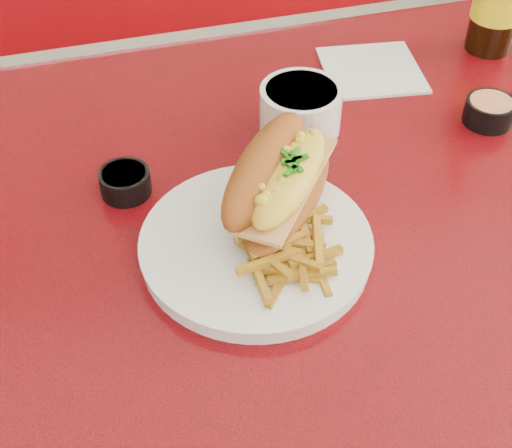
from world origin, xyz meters
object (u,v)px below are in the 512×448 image
object	(u,v)px
fork	(310,232)
gravy_ramekin	(301,107)
diner_table	(362,290)
dinner_plate	(256,245)
mac_hoagie	(280,180)
sauce_cup_left	(125,181)
booth_bench_far	(218,128)
sauce_cup_right	(489,110)

from	to	relation	value
fork	gravy_ramekin	world-z (taller)	gravy_ramekin
fork	gravy_ramekin	size ratio (longest dim) A/B	1.02
diner_table	dinner_plate	world-z (taller)	dinner_plate
mac_hoagie	sauce_cup_left	distance (m)	0.18
booth_bench_far	sauce_cup_left	bearing A→B (deg)	-110.20
fork	sauce_cup_left	xyz separation A→B (m)	(-0.17, 0.13, -0.00)
booth_bench_far	fork	xyz separation A→B (m)	(-0.10, -0.86, 0.50)
booth_bench_far	sauce_cup_left	size ratio (longest dim) A/B	17.98
gravy_ramekin	sauce_cup_right	distance (m)	0.24
mac_hoagie	sauce_cup_right	world-z (taller)	mac_hoagie
fork	sauce_cup_right	xyz separation A→B (m)	(0.28, 0.14, -0.00)
sauce_cup_right	dinner_plate	bearing A→B (deg)	-158.23
gravy_ramekin	sauce_cup_left	bearing A→B (deg)	-164.88
sauce_cup_left	mac_hoagie	bearing A→B (deg)	-29.88
diner_table	sauce_cup_left	distance (m)	0.33
dinner_plate	booth_bench_far	bearing A→B (deg)	79.79
diner_table	sauce_cup_left	world-z (taller)	sauce_cup_left
gravy_ramekin	sauce_cup_left	size ratio (longest dim) A/B	1.97
dinner_plate	gravy_ramekin	size ratio (longest dim) A/B	1.96
diner_table	gravy_ramekin	xyz separation A→B (m)	(-0.04, 0.14, 0.19)
booth_bench_far	dinner_plate	bearing A→B (deg)	-100.21
gravy_ramekin	sauce_cup_left	distance (m)	0.23
fork	sauce_cup_left	bearing A→B (deg)	56.71
fork	sauce_cup_left	size ratio (longest dim) A/B	2.01
dinner_plate	sauce_cup_left	distance (m)	0.17
dinner_plate	fork	size ratio (longest dim) A/B	1.92
booth_bench_far	dinner_plate	distance (m)	1.00
sauce_cup_right	sauce_cup_left	bearing A→B (deg)	-179.17
diner_table	dinner_plate	bearing A→B (deg)	-163.39
fork	sauce_cup_right	distance (m)	0.32
diner_table	mac_hoagie	size ratio (longest dim) A/B	5.89
dinner_plate	diner_table	bearing A→B (deg)	16.61
dinner_plate	fork	bearing A→B (deg)	-3.53
booth_bench_far	mac_hoagie	world-z (taller)	booth_bench_far
mac_hoagie	booth_bench_far	bearing A→B (deg)	30.29
sauce_cup_right	booth_bench_far	bearing A→B (deg)	104.52
mac_hoagie	fork	distance (m)	0.06
booth_bench_far	mac_hoagie	size ratio (longest dim) A/B	5.75
mac_hoagie	gravy_ramekin	distance (m)	0.17
sauce_cup_left	sauce_cup_right	bearing A→B (deg)	0.83
mac_hoagie	sauce_cup_right	size ratio (longest dim) A/B	2.59
gravy_ramekin	sauce_cup_right	xyz separation A→B (m)	(0.23, -0.05, -0.01)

